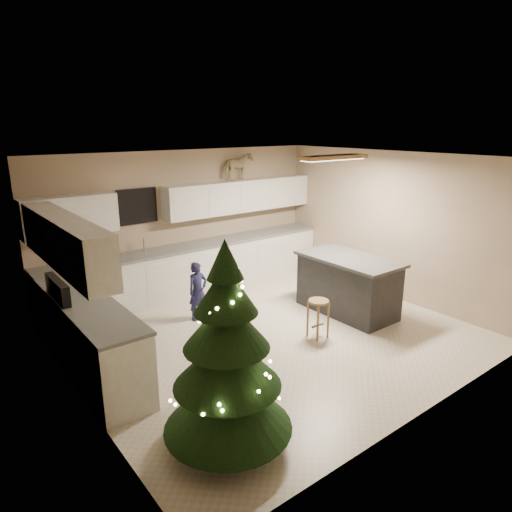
{
  "coord_description": "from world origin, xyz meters",
  "views": [
    {
      "loc": [
        -3.98,
        -4.79,
        3.04
      ],
      "look_at": [
        0.0,
        0.35,
        1.15
      ],
      "focal_mm": 32.0,
      "sensor_mm": 36.0,
      "label": 1
    }
  ],
  "objects_px": {
    "island": "(348,285)",
    "rocking_horse": "(238,166)",
    "toddler": "(198,291)",
    "christmas_tree": "(227,365)",
    "bar_stool": "(318,309)"
  },
  "relations": [
    {
      "from": "island",
      "to": "rocking_horse",
      "type": "xyz_separation_m",
      "value": [
        -0.47,
        2.42,
        1.79
      ]
    },
    {
      "from": "toddler",
      "to": "rocking_horse",
      "type": "relative_size",
      "value": 1.56
    },
    {
      "from": "christmas_tree",
      "to": "rocking_horse",
      "type": "height_order",
      "value": "rocking_horse"
    },
    {
      "from": "bar_stool",
      "to": "rocking_horse",
      "type": "distance_m",
      "value": 3.39
    },
    {
      "from": "christmas_tree",
      "to": "rocking_horse",
      "type": "xyz_separation_m",
      "value": [
        2.96,
        3.92,
        1.41
      ]
    },
    {
      "from": "island",
      "to": "rocking_horse",
      "type": "relative_size",
      "value": 2.78
    },
    {
      "from": "island",
      "to": "christmas_tree",
      "type": "relative_size",
      "value": 0.81
    },
    {
      "from": "rocking_horse",
      "to": "bar_stool",
      "type": "bearing_deg",
      "value": 161.42
    },
    {
      "from": "island",
      "to": "toddler",
      "type": "height_order",
      "value": "toddler"
    },
    {
      "from": "bar_stool",
      "to": "toddler",
      "type": "bearing_deg",
      "value": 123.42
    },
    {
      "from": "bar_stool",
      "to": "toddler",
      "type": "distance_m",
      "value": 1.94
    },
    {
      "from": "island",
      "to": "rocking_horse",
      "type": "bearing_deg",
      "value": 100.88
    },
    {
      "from": "bar_stool",
      "to": "christmas_tree",
      "type": "relative_size",
      "value": 0.28
    },
    {
      "from": "island",
      "to": "bar_stool",
      "type": "height_order",
      "value": "island"
    },
    {
      "from": "toddler",
      "to": "rocking_horse",
      "type": "distance_m",
      "value": 2.7
    }
  ]
}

